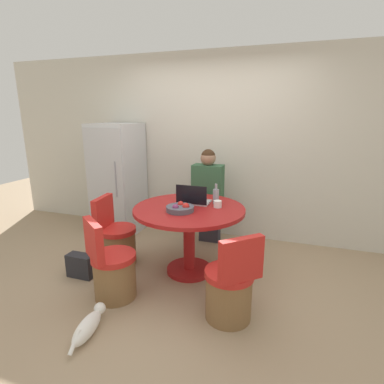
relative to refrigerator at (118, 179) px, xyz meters
The scene contains 14 objects.
ground_plane 1.99m from the refrigerator, 40.37° to the right, with size 12.00×12.00×0.00m, color #9E8466.
wall_back 1.52m from the refrigerator, 15.97° to the left, with size 7.00×0.06×2.60m.
refrigerator is the anchor object (origin of this frame).
dining_table 1.67m from the refrigerator, 31.15° to the right, with size 1.22×1.22×0.77m.
chair_left_side 1.20m from the refrigerator, 60.72° to the right, with size 0.44×0.43×0.82m.
chair_near_left_corner 1.87m from the refrigerator, 60.89° to the right, with size 0.49×0.50×0.82m.
chair_near_right_corner 2.58m from the refrigerator, 36.93° to the right, with size 0.50×0.50×0.82m.
person_seated 1.41m from the refrigerator, ahead, with size 0.40×0.37×1.32m.
laptop 1.57m from the refrigerator, 26.20° to the right, with size 0.36×0.24×0.23m.
fruit_bowl 1.70m from the refrigerator, 36.30° to the right, with size 0.29×0.29×0.10m.
coffee_cup 1.87m from the refrigerator, 23.75° to the right, with size 0.09×0.09×0.08m.
bottle 1.77m from the refrigerator, 20.46° to the right, with size 0.07×0.07×0.23m.
cat 2.41m from the refrigerator, 65.19° to the right, with size 0.18×0.53×0.16m.
handbag 1.54m from the refrigerator, 77.00° to the right, with size 0.30×0.14×0.26m.
Camera 1 is at (1.05, -2.62, 1.76)m, focal length 28.00 mm.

